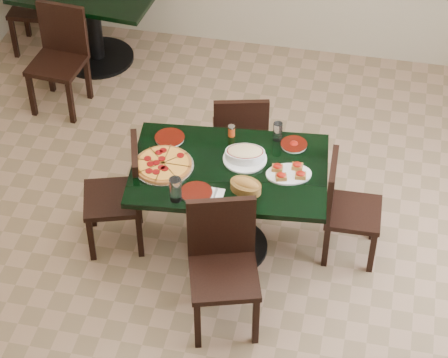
% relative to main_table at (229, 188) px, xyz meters
% --- Properties ---
extents(floor, '(5.50, 5.50, 0.00)m').
position_rel_main_table_xyz_m(floor, '(-0.09, -0.17, -0.57)').
color(floor, '#86674D').
rests_on(floor, ground).
extents(room_shell, '(5.50, 5.50, 5.50)m').
position_rel_main_table_xyz_m(room_shell, '(0.93, 1.55, 0.60)').
color(room_shell, white).
rests_on(room_shell, floor).
extents(main_table, '(1.34, 0.94, 0.75)m').
position_rel_main_table_xyz_m(main_table, '(0.00, 0.00, 0.00)').
color(main_table, black).
rests_on(main_table, floor).
extents(back_table, '(1.25, 0.96, 0.75)m').
position_rel_main_table_xyz_m(back_table, '(-1.62, 2.04, -0.04)').
color(back_table, black).
rests_on(back_table, floor).
extents(chair_far, '(0.47, 0.47, 0.83)m').
position_rel_main_table_xyz_m(chair_far, '(-0.06, 0.70, -0.11)').
color(chair_far, black).
rests_on(chair_far, floor).
extents(chair_near, '(0.53, 0.53, 0.90)m').
position_rel_main_table_xyz_m(chair_near, '(0.07, -0.56, -0.06)').
color(chair_near, black).
rests_on(chair_near, floor).
extents(chair_right, '(0.38, 0.38, 0.79)m').
position_rel_main_table_xyz_m(chair_right, '(0.75, 0.14, -0.13)').
color(chair_right, black).
rests_on(chair_right, floor).
extents(chair_left, '(0.49, 0.49, 0.84)m').
position_rel_main_table_xyz_m(chair_left, '(-0.72, -0.06, -0.10)').
color(chair_left, black).
rests_on(chair_left, floor).
extents(back_chair_near, '(0.44, 0.44, 0.87)m').
position_rel_main_table_xyz_m(back_chair_near, '(-1.69, 1.40, -0.08)').
color(back_chair_near, black).
rests_on(back_chair_near, floor).
extents(back_chair_left, '(0.43, 0.43, 0.86)m').
position_rel_main_table_xyz_m(back_chair_left, '(-2.11, 2.12, -0.09)').
color(back_chair_left, black).
rests_on(back_chair_left, floor).
extents(pepperoni_pizza, '(0.40, 0.40, 0.04)m').
position_rel_main_table_xyz_m(pepperoni_pizza, '(-0.42, -0.07, 0.20)').
color(pepperoni_pizza, silver).
rests_on(pepperoni_pizza, main_table).
extents(lasagna_casserole, '(0.29, 0.29, 0.09)m').
position_rel_main_table_xyz_m(lasagna_casserole, '(0.08, 0.10, 0.23)').
color(lasagna_casserole, silver).
rests_on(lasagna_casserole, main_table).
extents(bread_basket, '(0.23, 0.19, 0.09)m').
position_rel_main_table_xyz_m(bread_basket, '(0.14, -0.19, 0.22)').
color(bread_basket, brown).
rests_on(bread_basket, main_table).
extents(bruschetta_platter, '(0.34, 0.28, 0.05)m').
position_rel_main_table_xyz_m(bruschetta_platter, '(0.39, 0.01, 0.21)').
color(bruschetta_platter, silver).
rests_on(bruschetta_platter, main_table).
extents(side_plate_near, '(0.20, 0.20, 0.02)m').
position_rel_main_table_xyz_m(side_plate_near, '(-0.15, -0.28, 0.19)').
color(side_plate_near, silver).
rests_on(side_plate_near, main_table).
extents(side_plate_far_r, '(0.18, 0.18, 0.03)m').
position_rel_main_table_xyz_m(side_plate_far_r, '(0.38, 0.31, 0.19)').
color(side_plate_far_r, silver).
rests_on(side_plate_far_r, main_table).
extents(side_plate_far_l, '(0.20, 0.20, 0.02)m').
position_rel_main_table_xyz_m(side_plate_far_l, '(-0.45, 0.21, 0.19)').
color(side_plate_far_l, silver).
rests_on(side_plate_far_l, main_table).
extents(napkin_setting, '(0.15, 0.15, 0.01)m').
position_rel_main_table_xyz_m(napkin_setting, '(-0.05, -0.28, 0.18)').
color(napkin_setting, white).
rests_on(napkin_setting, main_table).
extents(water_glass_a, '(0.06, 0.06, 0.13)m').
position_rel_main_table_xyz_m(water_glass_a, '(0.26, 0.35, 0.25)').
color(water_glass_a, silver).
rests_on(water_glass_a, main_table).
extents(water_glass_b, '(0.08, 0.08, 0.16)m').
position_rel_main_table_xyz_m(water_glass_b, '(-0.27, -0.36, 0.26)').
color(water_glass_b, silver).
rests_on(water_glass_b, main_table).
extents(pepper_shaker, '(0.05, 0.05, 0.08)m').
position_rel_main_table_xyz_m(pepper_shaker, '(-0.05, 0.32, 0.22)').
color(pepper_shaker, '#D45116').
rests_on(pepper_shaker, main_table).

